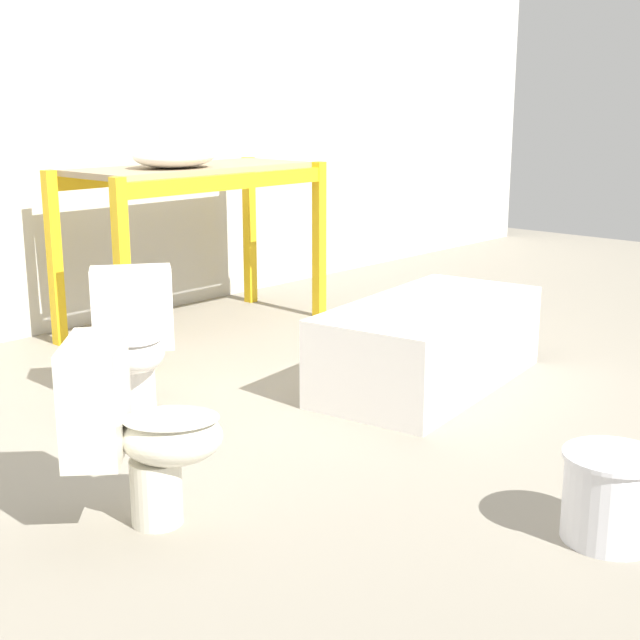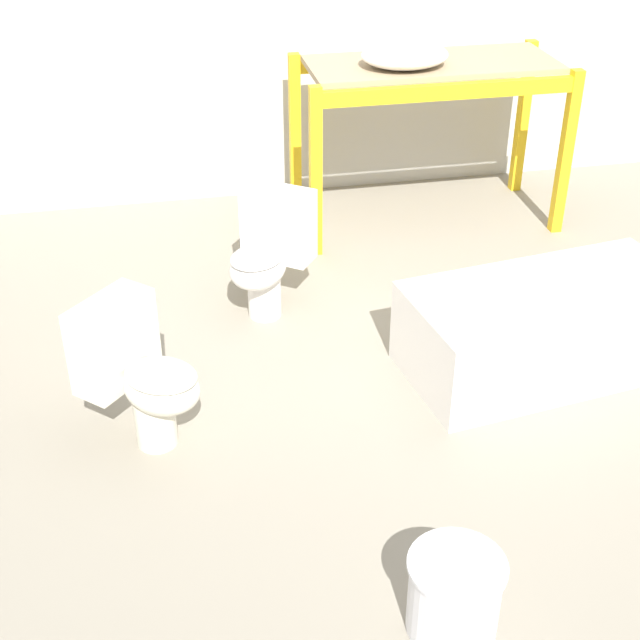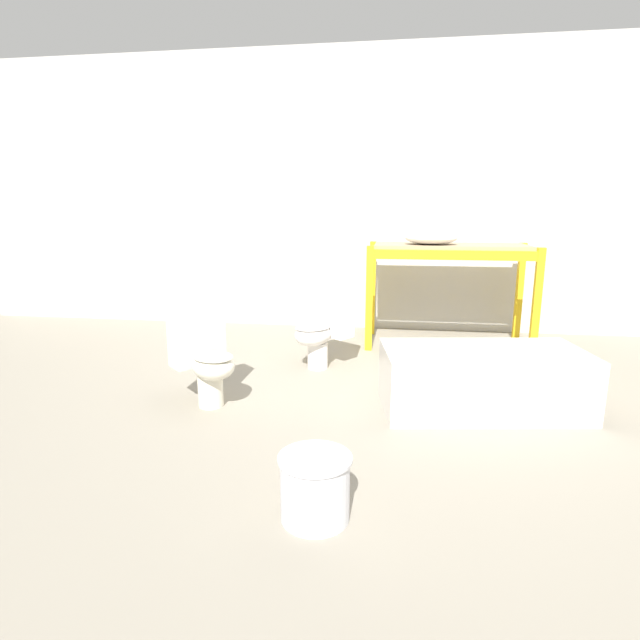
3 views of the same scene
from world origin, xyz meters
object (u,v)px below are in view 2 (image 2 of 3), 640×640
sink_basin (405,55)px  bucket_white (454,594)px  bathtub_main (548,322)px  toilet_near (137,370)px  toilet_far (269,250)px

sink_basin → bucket_white: size_ratio=1.54×
sink_basin → bucket_white: sink_basin is taller
bathtub_main → sink_basin: bearing=91.0°
bathtub_main → toilet_near: bearing=176.6°
bathtub_main → bucket_white: bathtub_main is taller
sink_basin → bathtub_main: sink_basin is taller
sink_basin → toilet_near: sink_basin is taller
toilet_far → bucket_white: 2.32m
toilet_near → bucket_white: (1.02, -1.29, -0.21)m
toilet_far → bucket_white: size_ratio=1.96×
sink_basin → toilet_far: bearing=-138.1°
sink_basin → toilet_far: (-0.98, -0.88, -0.76)m
toilet_far → toilet_near: bearing=-90.3°
sink_basin → bucket_white: bearing=-102.4°
sink_basin → toilet_near: 2.66m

